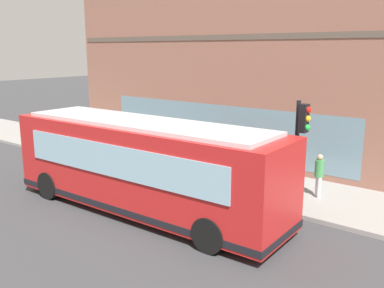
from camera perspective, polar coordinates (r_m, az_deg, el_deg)
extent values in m
plane|color=#38383A|center=(15.41, -10.58, -7.67)|extent=(120.00, 120.00, 0.00)
cube|color=gray|center=(18.56, 0.04, -3.68)|extent=(3.96, 40.00, 0.15)
cube|color=#8C5B4C|center=(22.96, 9.73, 12.49)|extent=(8.30, 18.75, 10.59)
cube|color=brown|center=(19.54, 4.01, 14.18)|extent=(0.36, 18.37, 0.24)
cube|color=slate|center=(19.80, 3.66, 1.88)|extent=(0.12, 13.12, 2.40)
cube|color=red|center=(13.91, -6.59, -2.84)|extent=(2.75, 10.06, 2.70)
cube|color=silver|center=(13.60, -6.74, 2.89)|extent=(2.35, 9.05, 0.12)
cube|color=#8CB2C6|center=(17.52, -18.64, 1.31)|extent=(2.20, 0.14, 1.20)
cube|color=#8CB2C6|center=(14.74, -3.26, -0.29)|extent=(0.27, 8.20, 1.00)
cube|color=#8CB2C6|center=(12.95, -10.47, -2.32)|extent=(0.27, 8.20, 1.00)
cube|color=black|center=(14.27, -6.47, -7.37)|extent=(2.80, 10.10, 0.20)
cylinder|color=black|center=(17.49, -12.58, -3.57)|extent=(0.33, 1.01, 1.00)
cylinder|color=black|center=(16.16, -18.75, -5.31)|extent=(0.33, 1.01, 1.00)
cylinder|color=black|center=(13.25, 8.00, -8.70)|extent=(0.33, 1.01, 1.00)
cylinder|color=black|center=(11.44, 2.33, -12.17)|extent=(0.33, 1.01, 1.00)
cylinder|color=black|center=(14.00, 13.87, -1.57)|extent=(0.14, 0.14, 3.59)
cube|color=black|center=(13.68, 14.87, 3.38)|extent=(0.32, 0.24, 0.90)
sphere|color=red|center=(13.59, 15.44, 4.48)|extent=(0.20, 0.20, 0.20)
sphere|color=yellow|center=(13.63, 15.37, 3.32)|extent=(0.20, 0.20, 0.20)
sphere|color=green|center=(13.67, 15.30, 2.16)|extent=(0.20, 0.20, 0.20)
cylinder|color=gold|center=(16.30, 10.05, -4.93)|extent=(0.24, 0.24, 0.55)
sphere|color=gold|center=(16.20, 10.10, -3.73)|extent=(0.22, 0.22, 0.22)
cylinder|color=gold|center=(16.21, 10.59, -4.87)|extent=(0.10, 0.12, 0.10)
cylinder|color=gold|center=(16.43, 10.34, -4.62)|extent=(0.12, 0.10, 0.10)
cylinder|color=#3359A5|center=(16.94, 2.64, -3.60)|extent=(0.14, 0.14, 0.81)
cylinder|color=#3359A5|center=(16.96, 2.04, -3.58)|extent=(0.14, 0.14, 0.81)
cylinder|color=#B23338|center=(16.76, 2.36, -1.20)|extent=(0.32, 0.32, 0.64)
sphere|color=brown|center=(16.67, 2.38, 0.24)|extent=(0.22, 0.22, 0.22)
cylinder|color=silver|center=(15.79, 16.56, -5.46)|extent=(0.14, 0.14, 0.76)
cylinder|color=silver|center=(15.63, 16.80, -5.66)|extent=(0.14, 0.14, 0.76)
cylinder|color=#3F8C4C|center=(15.51, 16.84, -3.17)|extent=(0.32, 0.32, 0.60)
sphere|color=tan|center=(15.41, 16.94, -1.72)|extent=(0.21, 0.21, 0.21)
cylinder|color=#8C3F8C|center=(19.27, 1.86, -1.67)|extent=(0.14, 0.14, 0.76)
cylinder|color=#8C3F8C|center=(19.41, 2.16, -1.56)|extent=(0.14, 0.14, 0.76)
cylinder|color=gold|center=(19.18, 2.02, 0.35)|extent=(0.32, 0.32, 0.60)
sphere|color=tan|center=(19.10, 2.03, 1.53)|extent=(0.21, 0.21, 0.21)
cube|color=#BF3F19|center=(18.00, 7.80, -2.58)|extent=(0.44, 0.40, 0.90)
cube|color=#8CB2C6|center=(17.85, 8.40, -2.13)|extent=(0.35, 0.03, 0.30)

